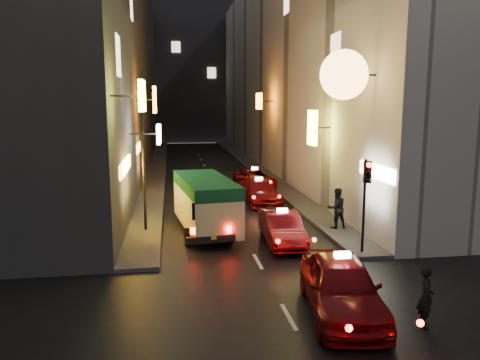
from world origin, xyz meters
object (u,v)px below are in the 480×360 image
minibus (205,198)px  lamp_post (143,149)px  taxi_near (341,281)px  traffic_light (366,186)px  pedestrian_crossing (426,293)px

minibus → lamp_post: 3.43m
minibus → taxi_near: bearing=-70.8°
minibus → traffic_light: size_ratio=1.68×
pedestrian_crossing → taxi_near: bearing=73.2°
lamp_post → taxi_near: bearing=-57.9°
taxi_near → traffic_light: bearing=60.2°
traffic_light → lamp_post: bearing=151.1°
traffic_light → lamp_post: (-8.20, 4.53, 1.04)m
pedestrian_crossing → lamp_post: bearing=48.8°
pedestrian_crossing → lamp_post: lamp_post is taller
minibus → taxi_near: minibus is taller
taxi_near → pedestrian_crossing: 2.12m
taxi_near → lamp_post: bearing=122.1°
taxi_near → lamp_post: 10.99m
minibus → pedestrian_crossing: size_ratio=3.23×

